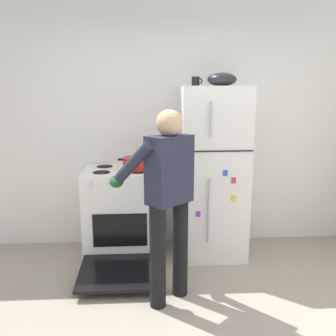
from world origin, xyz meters
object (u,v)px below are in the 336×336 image
object	(u,v)px
stove_range	(122,214)
person_cook	(166,190)
red_pot	(136,163)
refrigerator	(212,173)
coffee_mug	(196,81)
mixing_bowl	(222,79)

from	to	relation	value
stove_range	person_cook	size ratio (longest dim) A/B	0.78
person_cook	red_pot	bearing A→B (deg)	107.29
person_cook	red_pot	size ratio (longest dim) A/B	4.37
red_pot	refrigerator	bearing A→B (deg)	3.57
person_cook	coffee_mug	world-z (taller)	coffee_mug
mixing_bowl	person_cook	bearing A→B (deg)	-124.47
stove_range	person_cook	xyz separation A→B (m)	(0.42, -0.88, 0.50)
refrigerator	person_cook	bearing A→B (deg)	-120.84
stove_range	red_pot	xyz separation A→B (m)	(0.16, -0.03, 0.55)
refrigerator	coffee_mug	size ratio (longest dim) A/B	15.93
stove_range	mixing_bowl	size ratio (longest dim) A/B	4.19
stove_range	person_cook	distance (m)	1.09
refrigerator	person_cook	distance (m)	1.04
refrigerator	coffee_mug	xyz separation A→B (m)	(-0.18, 0.05, 0.94)
stove_range	red_pot	distance (m)	0.57
red_pot	mixing_bowl	world-z (taller)	mixing_bowl
person_cook	red_pot	world-z (taller)	person_cook
stove_range	mixing_bowl	world-z (taller)	mixing_bowl
red_pot	coffee_mug	distance (m)	1.03
stove_range	coffee_mug	xyz separation A→B (m)	(0.78, 0.07, 1.37)
coffee_mug	mixing_bowl	world-z (taller)	mixing_bowl
refrigerator	mixing_bowl	distance (m)	0.96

